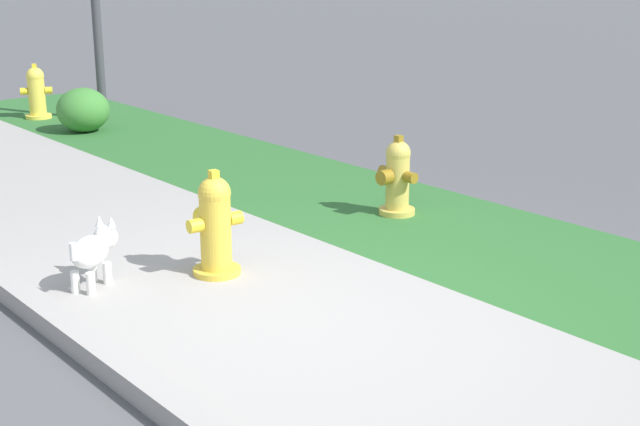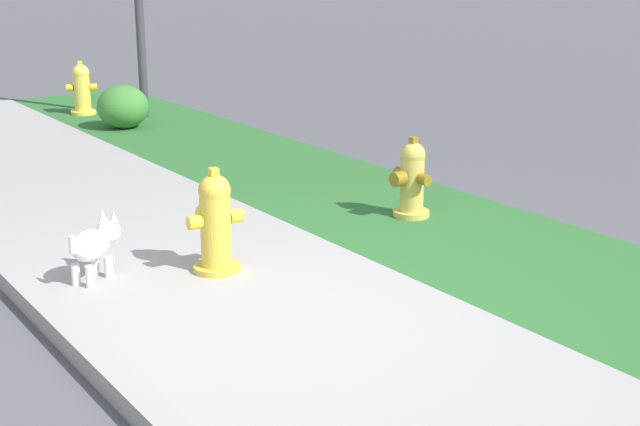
# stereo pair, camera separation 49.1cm
# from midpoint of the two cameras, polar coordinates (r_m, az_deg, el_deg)

# --- Properties ---
(ground_plane) EXTENTS (120.00, 120.00, 0.00)m
(ground_plane) POSITION_cam_midpoint_polar(r_m,az_deg,el_deg) (5.16, -3.74, -7.27)
(ground_plane) COLOR #515154
(sidewalk_pavement) EXTENTS (18.00, 2.11, 0.01)m
(sidewalk_pavement) POSITION_cam_midpoint_polar(r_m,az_deg,el_deg) (5.15, -3.74, -7.22)
(sidewalk_pavement) COLOR #9E9993
(sidewalk_pavement) RESTS_ON ground
(grass_verge) EXTENTS (18.00, 1.81, 0.01)m
(grass_verge) POSITION_cam_midpoint_polar(r_m,az_deg,el_deg) (6.42, 10.51, -2.61)
(grass_verge) COLOR #2D662D
(grass_verge) RESTS_ON ground
(street_curb) EXTENTS (18.00, 0.16, 0.12)m
(street_curb) POSITION_cam_midpoint_polar(r_m,az_deg,el_deg) (4.62, -15.32, -9.98)
(street_curb) COLOR #9E9993
(street_curb) RESTS_ON ground
(fire_hydrant_by_grass_verge) EXTENTS (0.37, 0.39, 0.70)m
(fire_hydrant_by_grass_verge) POSITION_cam_midpoint_polar(r_m,az_deg,el_deg) (12.04, -18.82, 7.30)
(fire_hydrant_by_grass_verge) COLOR yellow
(fire_hydrant_by_grass_verge) RESTS_ON ground
(fire_hydrant_mid_block) EXTENTS (0.37, 0.34, 0.66)m
(fire_hydrant_mid_block) POSITION_cam_midpoint_polar(r_m,az_deg,el_deg) (7.19, 3.01, 2.26)
(fire_hydrant_mid_block) COLOR gold
(fire_hydrant_mid_block) RESTS_ON ground
(fire_hydrant_near_corner) EXTENTS (0.37, 0.39, 0.72)m
(fire_hydrant_near_corner) POSITION_cam_midpoint_polar(r_m,az_deg,el_deg) (5.89, -9.12, -0.83)
(fire_hydrant_near_corner) COLOR gold
(fire_hydrant_near_corner) RESTS_ON ground
(small_white_dog) EXTENTS (0.36, 0.43, 0.43)m
(small_white_dog) POSITION_cam_midpoint_polar(r_m,az_deg,el_deg) (5.87, -16.64, -2.35)
(small_white_dog) COLOR white
(small_white_dog) RESTS_ON ground
(shrub_bush_far_verge) EXTENTS (0.61, 0.61, 0.52)m
(shrub_bush_far_verge) POSITION_cam_midpoint_polar(r_m,az_deg,el_deg) (10.98, -16.19, 6.34)
(shrub_bush_far_verge) COLOR #3D7F33
(shrub_bush_far_verge) RESTS_ON ground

